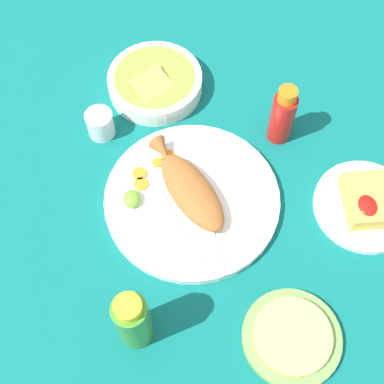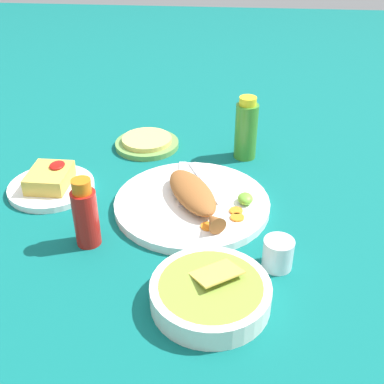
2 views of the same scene
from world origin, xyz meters
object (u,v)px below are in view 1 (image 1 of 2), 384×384
object	(u,v)px
fried_fish	(189,188)
tortilla_plate	(291,338)
fork_near	(212,234)
guacamole_bowl	(155,82)
main_plate	(192,199)
salt_cup	(101,125)
hot_sauce_bottle_green	(133,321)
hot_sauce_bottle_red	(282,116)
side_plate_fries	(365,206)
fork_far	(186,239)

from	to	relation	value
fried_fish	tortilla_plate	distance (m)	0.31
fork_near	guacamole_bowl	size ratio (longest dim) A/B	0.95
main_plate	tortilla_plate	size ratio (longest dim) A/B	1.99
fork_near	salt_cup	distance (m)	0.32
main_plate	fried_fish	distance (m)	0.03
main_plate	hot_sauce_bottle_green	size ratio (longest dim) A/B	2.07
salt_cup	guacamole_bowl	xyz separation A→B (m)	(-0.10, 0.11, -0.00)
hot_sauce_bottle_green	guacamole_bowl	world-z (taller)	hot_sauce_bottle_green
hot_sauce_bottle_red	salt_cup	world-z (taller)	hot_sauce_bottle_red
fork_near	tortilla_plate	world-z (taller)	fork_near
fried_fish	side_plate_fries	xyz separation A→B (m)	(0.05, 0.32, -0.03)
fried_fish	guacamole_bowl	xyz separation A→B (m)	(-0.27, -0.05, -0.02)
side_plate_fries	salt_cup	bearing A→B (deg)	-113.36
fork_near	salt_cup	xyz separation A→B (m)	(-0.25, -0.20, 0.01)
guacamole_bowl	tortilla_plate	world-z (taller)	guacamole_bowl
fork_far	side_plate_fries	distance (m)	0.34
hot_sauce_bottle_red	guacamole_bowl	bearing A→B (deg)	-119.70
salt_cup	guacamole_bowl	size ratio (longest dim) A/B	0.29
fork_near	side_plate_fries	size ratio (longest dim) A/B	0.98
fried_fish	tortilla_plate	size ratio (longest dim) A/B	1.34
hot_sauce_bottle_red	guacamole_bowl	size ratio (longest dim) A/B	0.71
fork_near	side_plate_fries	xyz separation A→B (m)	(-0.04, 0.29, -0.01)
fried_fish	salt_cup	distance (m)	0.23
fork_far	hot_sauce_bottle_green	xyz separation A→B (m)	(0.15, -0.09, 0.06)
fork_far	side_plate_fries	world-z (taller)	fork_far
main_plate	side_plate_fries	world-z (taller)	main_plate
fried_fish	side_plate_fries	distance (m)	0.33
fork_far	salt_cup	distance (m)	0.30
fried_fish	hot_sauce_bottle_red	world-z (taller)	hot_sauce_bottle_red
fork_near	hot_sauce_bottle_green	distance (m)	0.22
hot_sauce_bottle_green	guacamole_bowl	distance (m)	0.52
tortilla_plate	hot_sauce_bottle_red	bearing A→B (deg)	174.17
tortilla_plate	fork_far	bearing A→B (deg)	-139.10
salt_cup	tortilla_plate	xyz separation A→B (m)	(0.44, 0.31, -0.02)
fried_fish	hot_sauce_bottle_red	size ratio (longest dim) A/B	1.59
fork_near	hot_sauce_bottle_green	bearing A→B (deg)	-46.40
fork_near	tortilla_plate	bearing A→B (deg)	25.78
fried_fish	main_plate	bearing A→B (deg)	0.00
fried_fish	fork_near	distance (m)	0.09
hot_sauce_bottle_red	tortilla_plate	size ratio (longest dim) A/B	0.85
hot_sauce_bottle_red	tortilla_plate	xyz separation A→B (m)	(0.40, -0.04, -0.06)
tortilla_plate	side_plate_fries	bearing A→B (deg)	142.51
fork_near	hot_sauce_bottle_red	xyz separation A→B (m)	(-0.22, 0.15, 0.04)
main_plate	hot_sauce_bottle_green	xyz separation A→B (m)	(0.24, -0.11, 0.07)
tortilla_plate	salt_cup	bearing A→B (deg)	-144.73
fork_near	hot_sauce_bottle_red	bearing A→B (deg)	139.23
main_plate	hot_sauce_bottle_green	distance (m)	0.27
salt_cup	side_plate_fries	xyz separation A→B (m)	(0.21, 0.49, -0.02)
main_plate	fried_fish	size ratio (longest dim) A/B	1.48
main_plate	hot_sauce_bottle_red	bearing A→B (deg)	126.65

